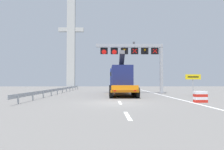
# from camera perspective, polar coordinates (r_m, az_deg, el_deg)

# --- Properties ---
(ground) EXTENTS (112.00, 112.00, 0.00)m
(ground) POSITION_cam_1_polar(r_m,az_deg,el_deg) (16.22, 0.67, -7.76)
(ground) COLOR slate
(lane_markings) EXTENTS (0.20, 72.25, 0.01)m
(lane_markings) POSITION_cam_1_polar(r_m,az_deg,el_deg) (44.99, 0.04, -3.95)
(lane_markings) COLOR silver
(lane_markings) RESTS_ON ground
(edge_line_right) EXTENTS (0.20, 63.00, 0.01)m
(edge_line_right) POSITION_cam_1_polar(r_m,az_deg,el_deg) (28.97, 12.28, -5.09)
(edge_line_right) COLOR silver
(edge_line_right) RESTS_ON ground
(overhead_lane_gantry) EXTENTS (9.82, 0.90, 7.37)m
(overhead_lane_gantry) POSITION_cam_1_polar(r_m,az_deg,el_deg) (30.05, 7.15, 5.84)
(overhead_lane_gantry) COLOR #9EA0A5
(overhead_lane_gantry) RESTS_ON ground
(heavy_haul_truck_orange) EXTENTS (3.02, 14.06, 5.30)m
(heavy_haul_truck_orange) POSITION_cam_1_polar(r_m,az_deg,el_deg) (28.26, 2.22, -1.19)
(heavy_haul_truck_orange) COLOR orange
(heavy_haul_truck_orange) RESTS_ON ground
(exit_sign_yellow) EXTENTS (1.77, 0.15, 2.50)m
(exit_sign_yellow) POSITION_cam_1_polar(r_m,az_deg,el_deg) (25.43, 21.41, -1.10)
(exit_sign_yellow) COLOR #9EA0A5
(exit_sign_yellow) RESTS_ON ground
(crash_barrier_striped) EXTENTS (1.04, 0.58, 0.90)m
(crash_barrier_striped) POSITION_cam_1_polar(r_m,az_deg,el_deg) (18.14, 23.16, -5.55)
(crash_barrier_striped) COLOR red
(crash_barrier_striped) RESTS_ON ground
(guardrail_left) EXTENTS (0.13, 33.25, 0.76)m
(guardrail_left) POSITION_cam_1_polar(r_m,az_deg,el_deg) (31.50, -13.60, -3.80)
(guardrail_left) COLOR #999EA3
(guardrail_left) RESTS_ON ground
(bridge_pylon_distant) EXTENTS (9.00, 2.00, 32.87)m
(bridge_pylon_distant) POSITION_cam_1_polar(r_m,az_deg,el_deg) (77.18, -11.18, 9.53)
(bridge_pylon_distant) COLOR #B7B7B2
(bridge_pylon_distant) RESTS_ON ground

